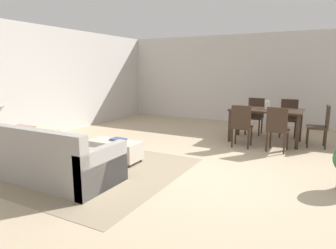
% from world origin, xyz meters
% --- Properties ---
extents(ground_plane, '(10.80, 10.80, 0.00)m').
position_xyz_m(ground_plane, '(0.00, 0.00, 0.00)').
color(ground_plane, tan).
extents(wall_back, '(9.00, 0.12, 2.70)m').
position_xyz_m(wall_back, '(0.00, 5.00, 1.35)').
color(wall_back, beige).
rests_on(wall_back, ground_plane).
extents(wall_left, '(0.12, 11.00, 2.70)m').
position_xyz_m(wall_left, '(-4.50, 0.50, 1.35)').
color(wall_left, beige).
rests_on(wall_left, ground_plane).
extents(area_rug, '(3.00, 2.80, 0.01)m').
position_xyz_m(area_rug, '(-1.75, -0.64, 0.00)').
color(area_rug, gray).
rests_on(area_rug, ground_plane).
extents(couch, '(1.92, 0.96, 0.86)m').
position_xyz_m(couch, '(-1.87, -1.24, 0.29)').
color(couch, gray).
rests_on(couch, ground_plane).
extents(ottoman_table, '(0.99, 0.45, 0.38)m').
position_xyz_m(ottoman_table, '(-1.64, -0.08, 0.22)').
color(ottoman_table, '#B7AD9E').
rests_on(ottoman_table, ground_plane).
extents(side_table, '(0.40, 0.40, 0.54)m').
position_xyz_m(side_table, '(-3.13, -1.27, 0.43)').
color(side_table, olive).
rests_on(side_table, ground_plane).
extents(dining_table, '(1.56, 0.87, 0.76)m').
position_xyz_m(dining_table, '(0.51, 2.73, 0.66)').
color(dining_table, '#332319').
rests_on(dining_table, ground_plane).
extents(dining_chair_near_left, '(0.42, 0.42, 0.92)m').
position_xyz_m(dining_chair_near_left, '(0.16, 1.93, 0.52)').
color(dining_chair_near_left, '#332319').
rests_on(dining_chair_near_left, ground_plane).
extents(dining_chair_near_right, '(0.42, 0.42, 0.92)m').
position_xyz_m(dining_chair_near_right, '(0.88, 1.94, 0.52)').
color(dining_chair_near_right, '#332319').
rests_on(dining_chair_near_right, ground_plane).
extents(dining_chair_far_left, '(0.41, 0.41, 0.92)m').
position_xyz_m(dining_chair_far_left, '(0.12, 3.48, 0.52)').
color(dining_chair_far_left, '#332319').
rests_on(dining_chair_far_left, ground_plane).
extents(dining_chair_far_right, '(0.43, 0.43, 0.92)m').
position_xyz_m(dining_chair_far_right, '(0.93, 3.55, 0.52)').
color(dining_chair_far_right, '#332319').
rests_on(dining_chair_far_right, ground_plane).
extents(dining_chair_head_east, '(0.43, 0.43, 0.92)m').
position_xyz_m(dining_chair_head_east, '(1.66, 2.75, 0.52)').
color(dining_chair_head_east, '#332319').
rests_on(dining_chair_head_east, ground_plane).
extents(vase_centerpiece, '(0.10, 0.10, 0.18)m').
position_xyz_m(vase_centerpiece, '(0.52, 2.77, 0.85)').
color(vase_centerpiece, silver).
rests_on(vase_centerpiece, dining_table).
extents(book_on_ottoman, '(0.27, 0.21, 0.03)m').
position_xyz_m(book_on_ottoman, '(-1.61, -0.01, 0.40)').
color(book_on_ottoman, '#3F4C72').
rests_on(book_on_ottoman, ottoman_table).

